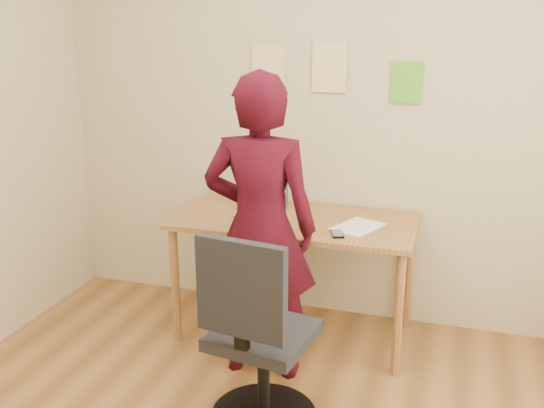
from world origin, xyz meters
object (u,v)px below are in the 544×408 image
(desk, at_px, (295,232))
(laptop, at_px, (262,204))
(office_chair, at_px, (257,347))
(person, at_px, (260,229))
(phone, at_px, (337,234))

(desk, distance_m, laptop, 0.27)
(desk, bearing_deg, office_chair, -85.25)
(desk, xyz_separation_m, office_chair, (0.08, -0.94, -0.23))
(office_chair, xyz_separation_m, person, (-0.15, 0.49, 0.39))
(phone, height_order, office_chair, office_chair)
(desk, relative_size, phone, 10.23)
(phone, distance_m, person, 0.44)
(laptop, bearing_deg, desk, -22.88)
(desk, relative_size, office_chair, 1.42)
(person, bearing_deg, laptop, -78.63)
(desk, relative_size, person, 0.86)
(desk, height_order, laptop, laptop)
(person, bearing_deg, desk, -104.53)
(desk, height_order, phone, phone)
(laptop, bearing_deg, office_chair, -79.26)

